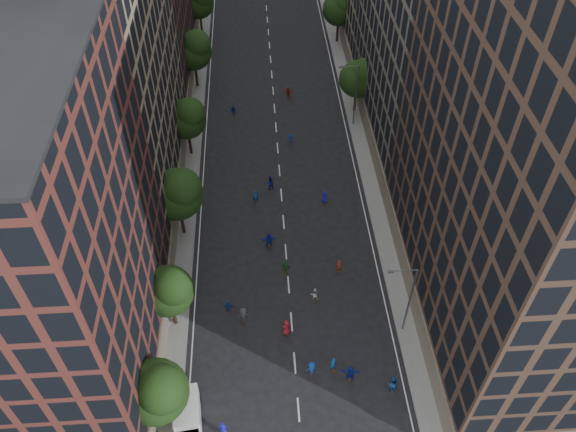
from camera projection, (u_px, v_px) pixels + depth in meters
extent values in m
plane|color=black|center=(278.00, 150.00, 73.12)|extent=(240.00, 240.00, 0.00)
cube|color=slate|center=(189.00, 119.00, 77.78)|extent=(4.00, 105.00, 0.15)
cube|color=slate|center=(360.00, 113.00, 78.84)|extent=(4.00, 105.00, 0.15)
cube|color=#5A2822|center=(38.00, 249.00, 41.30)|extent=(14.00, 22.00, 30.00)
cube|color=#8D785C|center=(91.00, 57.00, 56.66)|extent=(14.00, 26.00, 34.00)
cube|color=#463125|center=(534.00, 162.00, 43.63)|extent=(14.00, 30.00, 36.00)
cube|color=#5C554C|center=(438.00, 11.00, 64.98)|extent=(14.00, 28.00, 33.00)
cylinder|color=black|center=(163.00, 413.00, 46.04)|extent=(0.36, 0.36, 3.96)
sphere|color=black|center=(156.00, 392.00, 43.47)|extent=(5.20, 5.20, 5.20)
sphere|color=black|center=(161.00, 389.00, 42.21)|extent=(3.90, 3.90, 3.90)
cylinder|color=black|center=(173.00, 312.00, 53.13)|extent=(0.36, 0.36, 3.70)
sphere|color=black|center=(168.00, 291.00, 50.73)|extent=(4.80, 4.80, 4.80)
sphere|color=black|center=(172.00, 287.00, 49.57)|extent=(3.60, 3.60, 3.60)
cylinder|color=black|center=(182.00, 220.00, 61.33)|extent=(0.36, 0.36, 4.22)
sphere|color=black|center=(177.00, 194.00, 58.59)|extent=(5.60, 5.60, 5.60)
sphere|color=black|center=(181.00, 188.00, 57.23)|extent=(4.20, 4.20, 4.20)
cylinder|color=black|center=(190.00, 142.00, 71.25)|extent=(0.36, 0.36, 3.87)
sphere|color=black|center=(186.00, 119.00, 68.74)|extent=(5.00, 5.00, 5.00)
sphere|color=black|center=(190.00, 113.00, 67.52)|extent=(3.75, 3.75, 3.75)
cylinder|color=black|center=(196.00, 74.00, 82.37)|extent=(0.36, 0.36, 4.05)
sphere|color=black|center=(193.00, 51.00, 79.75)|extent=(5.40, 5.40, 5.40)
sphere|color=black|center=(197.00, 44.00, 78.43)|extent=(4.05, 4.05, 4.05)
cylinder|color=black|center=(201.00, 23.00, 93.65)|extent=(0.36, 0.36, 3.78)
sphere|color=black|center=(199.00, 4.00, 91.20)|extent=(4.80, 4.80, 4.80)
cylinder|color=black|center=(355.00, 100.00, 77.87)|extent=(0.36, 0.36, 3.74)
sphere|color=black|center=(357.00, 79.00, 75.45)|extent=(5.00, 5.00, 5.00)
sphere|color=black|center=(363.00, 73.00, 74.23)|extent=(3.75, 3.75, 3.75)
cylinder|color=black|center=(337.00, 30.00, 91.78)|extent=(0.36, 0.36, 3.96)
sphere|color=black|center=(339.00, 9.00, 89.21)|extent=(5.20, 5.20, 5.20)
sphere|color=black|center=(344.00, 3.00, 87.95)|extent=(3.90, 3.90, 3.90)
cylinder|color=#595B60|center=(409.00, 301.00, 50.80)|extent=(0.18, 0.18, 9.00)
cylinder|color=#595B60|center=(404.00, 271.00, 47.53)|extent=(2.40, 0.12, 0.12)
cube|color=#595B60|center=(391.00, 272.00, 47.52)|extent=(0.50, 0.22, 0.15)
cylinder|color=#595B60|center=(356.00, 96.00, 73.87)|extent=(0.18, 0.18, 9.00)
cylinder|color=#595B60|center=(349.00, 66.00, 70.61)|extent=(2.40, 0.12, 0.12)
cube|color=#595B60|center=(341.00, 67.00, 70.60)|extent=(0.50, 0.22, 0.15)
cube|color=white|center=(187.00, 411.00, 46.70)|extent=(2.50, 3.84, 2.22)
cylinder|color=black|center=(176.00, 403.00, 48.32)|extent=(0.33, 0.79, 0.77)
cylinder|color=black|center=(199.00, 399.00, 48.56)|extent=(0.33, 0.79, 0.77)
imported|color=#1916B7|center=(223.00, 429.00, 46.25)|extent=(0.88, 0.64, 1.66)
imported|color=#124694|center=(333.00, 364.00, 50.40)|extent=(0.73, 0.60, 1.71)
imported|color=blue|center=(392.00, 384.00, 48.95)|extent=(0.98, 0.79, 1.93)
imported|color=#143EAA|center=(312.00, 369.00, 50.07)|extent=(1.18, 0.77, 1.71)
imported|color=#123497|center=(229.00, 308.00, 54.76)|extent=(1.01, 0.56, 1.62)
imported|color=#122396|center=(350.00, 373.00, 49.71)|extent=(1.75, 0.82, 1.82)
imported|color=maroon|center=(286.00, 328.00, 53.02)|extent=(1.04, 0.83, 1.86)
imported|color=maroon|center=(339.00, 266.00, 58.38)|extent=(0.71, 0.58, 1.67)
imported|color=silver|center=(314.00, 295.00, 55.89)|extent=(0.79, 0.62, 1.58)
imported|color=#3A3B3F|center=(243.00, 315.00, 54.01)|extent=(1.32, 0.95, 1.85)
imported|color=#1D6222|center=(286.00, 267.00, 58.24)|extent=(1.09, 0.79, 1.72)
imported|color=#141FA4|center=(269.00, 240.00, 60.83)|extent=(1.73, 0.78, 1.80)
imported|color=#1617BA|center=(325.00, 197.00, 65.80)|extent=(0.77, 0.53, 1.53)
imported|color=#11458E|center=(256.00, 197.00, 65.54)|extent=(0.79, 0.63, 1.90)
imported|color=#121A95|center=(270.00, 183.00, 67.29)|extent=(1.12, 1.02, 1.88)
imported|color=navy|center=(290.00, 140.00, 73.47)|extent=(1.10, 0.87, 1.49)
imported|color=#13319F|center=(234.00, 111.00, 77.89)|extent=(0.92, 0.39, 1.58)
imported|color=#AA3E1C|center=(288.00, 93.00, 80.97)|extent=(1.74, 0.90, 1.79)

